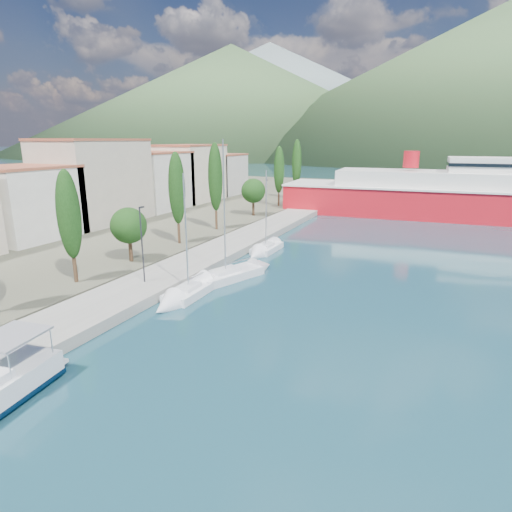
% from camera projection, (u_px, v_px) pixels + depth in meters
% --- Properties ---
extents(ground, '(1400.00, 1400.00, 0.00)m').
position_uv_depth(ground, '(403.00, 181.00, 125.91)').
color(ground, '#1B424F').
extents(quay, '(5.00, 88.00, 0.80)m').
position_uv_depth(quay, '(226.00, 248.00, 46.65)').
color(quay, gray).
rests_on(quay, ground).
extents(land_strip, '(70.00, 148.00, 0.70)m').
position_uv_depth(land_strip, '(51.00, 212.00, 70.49)').
color(land_strip, '#565644').
rests_on(land_strip, ground).
extents(town_buildings, '(9.20, 69.20, 11.30)m').
position_uv_depth(town_buildings, '(124.00, 183.00, 63.98)').
color(town_buildings, beige).
rests_on(town_buildings, land_strip).
extents(tree_row, '(3.63, 63.22, 11.25)m').
position_uv_depth(tree_row, '(214.00, 189.00, 53.32)').
color(tree_row, '#47301E').
rests_on(tree_row, land_strip).
extents(lamp_posts, '(0.15, 45.67, 6.06)m').
position_uv_depth(lamp_posts, '(155.00, 238.00, 34.97)').
color(lamp_posts, '#2D2D33').
rests_on(lamp_posts, quay).
extents(sailboat_near, '(2.23, 7.22, 10.33)m').
position_uv_depth(sailboat_near, '(178.00, 299.00, 32.11)').
color(sailboat_near, silver).
rests_on(sailboat_near, ground).
extents(sailboat_mid, '(5.34, 9.15, 12.81)m').
position_uv_depth(sailboat_mid, '(210.00, 281.00, 36.01)').
color(sailboat_mid, silver).
rests_on(sailboat_mid, ground).
extents(sailboat_far, '(2.14, 6.57, 9.63)m').
position_uv_depth(sailboat_far, '(261.00, 252.00, 45.54)').
color(sailboat_far, silver).
rests_on(sailboat_far, ground).
extents(ferry, '(54.38, 14.61, 10.68)m').
position_uv_depth(ferry, '(460.00, 197.00, 66.18)').
color(ferry, red).
rests_on(ferry, ground).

